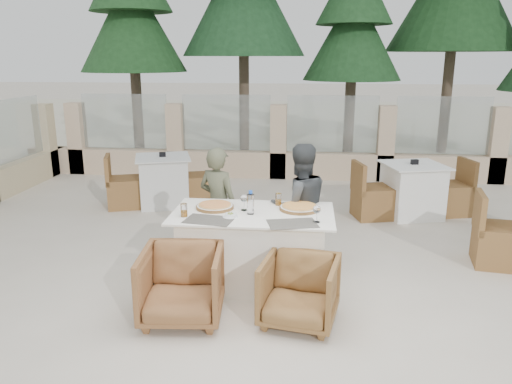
# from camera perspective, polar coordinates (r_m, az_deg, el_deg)

# --- Properties ---
(ground) EXTENTS (80.00, 80.00, 0.00)m
(ground) POSITION_cam_1_polar(r_m,az_deg,el_deg) (5.16, -0.80, -10.81)
(ground) COLOR beige
(ground) RESTS_ON ground
(sand_patch) EXTENTS (30.00, 16.00, 0.01)m
(sand_patch) POSITION_cam_1_polar(r_m,az_deg,el_deg) (18.75, 4.27, 8.25)
(sand_patch) COLOR beige
(sand_patch) RESTS_ON ground
(perimeter_wall_far) EXTENTS (10.00, 0.34, 1.60)m
(perimeter_wall_far) POSITION_cam_1_polar(r_m,az_deg,el_deg) (9.53, 2.59, 6.36)
(perimeter_wall_far) COLOR beige
(perimeter_wall_far) RESTS_ON ground
(pine_far_left) EXTENTS (2.42, 2.42, 5.50)m
(pine_far_left) POSITION_cam_1_polar(r_m,az_deg,el_deg) (12.30, -13.90, 17.06)
(pine_far_left) COLOR #1F4A21
(pine_far_left) RESTS_ON ground
(pine_mid_left) EXTENTS (2.86, 2.86, 6.50)m
(pine_mid_left) POSITION_cam_1_polar(r_m,az_deg,el_deg) (12.24, -1.43, 19.83)
(pine_mid_left) COLOR #1E4824
(pine_mid_left) RESTS_ON ground
(pine_centre) EXTENTS (2.20, 2.20, 5.00)m
(pine_centre) POSITION_cam_1_polar(r_m,az_deg,el_deg) (11.84, 10.99, 16.09)
(pine_centre) COLOR #1F4922
(pine_centre) RESTS_ON ground
(pine_mid_right) EXTENTS (2.99, 2.99, 6.80)m
(pine_mid_right) POSITION_cam_1_polar(r_m,az_deg,el_deg) (12.87, 21.83, 19.25)
(pine_mid_right) COLOR #1C431E
(pine_mid_right) RESTS_ON ground
(dining_table) EXTENTS (1.60, 0.90, 0.77)m
(dining_table) POSITION_cam_1_polar(r_m,az_deg,el_deg) (5.08, -0.35, -6.51)
(dining_table) COLOR white
(dining_table) RESTS_ON ground
(placemat_near_left) EXTENTS (0.49, 0.36, 0.00)m
(placemat_near_left) POSITION_cam_1_polar(r_m,az_deg,el_deg) (4.74, -5.39, -3.19)
(placemat_near_left) COLOR #56524A
(placemat_near_left) RESTS_ON dining_table
(placemat_near_right) EXTENTS (0.51, 0.40, 0.00)m
(placemat_near_right) POSITION_cam_1_polar(r_m,az_deg,el_deg) (4.63, 4.18, -3.62)
(placemat_near_right) COLOR #5C574F
(placemat_near_right) RESTS_ON dining_table
(pizza_left) EXTENTS (0.46, 0.46, 0.05)m
(pizza_left) POSITION_cam_1_polar(r_m,az_deg,el_deg) (5.09, -4.72, -1.61)
(pizza_left) COLOR #D7521D
(pizza_left) RESTS_ON dining_table
(pizza_right) EXTENTS (0.51, 0.51, 0.05)m
(pizza_right) POSITION_cam_1_polar(r_m,az_deg,el_deg) (5.05, 4.96, -1.74)
(pizza_right) COLOR orange
(pizza_right) RESTS_ON dining_table
(water_bottle) EXTENTS (0.07, 0.07, 0.24)m
(water_bottle) POSITION_cam_1_polar(r_m,az_deg,el_deg) (4.87, -0.63, -1.19)
(water_bottle) COLOR #BBDFF6
(water_bottle) RESTS_ON dining_table
(wine_glass_centre) EXTENTS (0.08, 0.08, 0.18)m
(wine_glass_centre) POSITION_cam_1_polar(r_m,az_deg,el_deg) (4.99, -1.37, -1.11)
(wine_glass_centre) COLOR silver
(wine_glass_centre) RESTS_ON dining_table
(wine_glass_corner) EXTENTS (0.09, 0.09, 0.18)m
(wine_glass_corner) POSITION_cam_1_polar(r_m,az_deg,el_deg) (4.67, 6.96, -2.39)
(wine_glass_corner) COLOR white
(wine_glass_corner) RESTS_ON dining_table
(beer_glass_left) EXTENTS (0.08, 0.08, 0.13)m
(beer_glass_left) POSITION_cam_1_polar(r_m,az_deg,el_deg) (4.86, -8.23, -2.06)
(beer_glass_left) COLOR orange
(beer_glass_left) RESTS_ON dining_table
(beer_glass_right) EXTENTS (0.07, 0.07, 0.13)m
(beer_glass_right) POSITION_cam_1_polar(r_m,az_deg,el_deg) (5.18, 2.57, -0.85)
(beer_glass_right) COLOR orange
(beer_glass_right) RESTS_ON dining_table
(olive_dish) EXTENTS (0.14, 0.14, 0.04)m
(olive_dish) POSITION_cam_1_polar(r_m,az_deg,el_deg) (4.81, -2.94, -2.64)
(olive_dish) COLOR white
(olive_dish) RESTS_ON dining_table
(armchair_far_left) EXTENTS (0.70, 0.71, 0.57)m
(armchair_far_left) POSITION_cam_1_polar(r_m,az_deg,el_deg) (5.86, -4.28, -4.57)
(armchair_far_left) COLOR brown
(armchair_far_left) RESTS_ON ground
(armchair_far_right) EXTENTS (0.76, 0.77, 0.55)m
(armchair_far_right) POSITION_cam_1_polar(r_m,az_deg,el_deg) (5.68, 3.86, -5.30)
(armchair_far_right) COLOR olive
(armchair_far_right) RESTS_ON ground
(armchair_near_left) EXTENTS (0.76, 0.77, 0.65)m
(armchair_near_left) POSITION_cam_1_polar(r_m,az_deg,el_deg) (4.51, -8.47, -10.42)
(armchair_near_left) COLOR brown
(armchair_near_left) RESTS_ON ground
(armchair_near_right) EXTENTS (0.74, 0.76, 0.59)m
(armchair_near_right) POSITION_cam_1_polar(r_m,az_deg,el_deg) (4.43, 4.98, -11.20)
(armchair_near_right) COLOR brown
(armchair_near_right) RESTS_ON ground
(diner_left) EXTENTS (0.57, 0.48, 1.31)m
(diner_left) POSITION_cam_1_polar(r_m,az_deg,el_deg) (5.62, -4.33, -1.46)
(diner_left) COLOR #555840
(diner_left) RESTS_ON ground
(diner_right) EXTENTS (0.83, 0.74, 1.39)m
(diner_right) POSITION_cam_1_polar(r_m,az_deg,el_deg) (5.40, 4.98, -1.75)
(diner_right) COLOR #3E4143
(diner_right) RESTS_ON ground
(bg_table_a) EXTENTS (1.81, 1.28, 0.77)m
(bg_table_a) POSITION_cam_1_polar(r_m,az_deg,el_deg) (7.94, -10.49, 1.27)
(bg_table_a) COLOR silver
(bg_table_a) RESTS_ON ground
(bg_table_b) EXTENTS (1.79, 1.20, 0.77)m
(bg_table_b) POSITION_cam_1_polar(r_m,az_deg,el_deg) (7.61, 17.42, 0.20)
(bg_table_b) COLOR white
(bg_table_b) RESTS_ON ground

